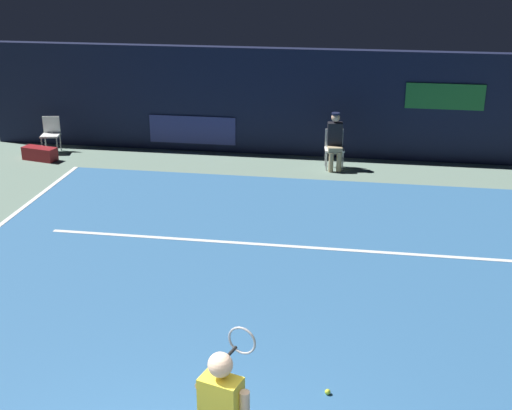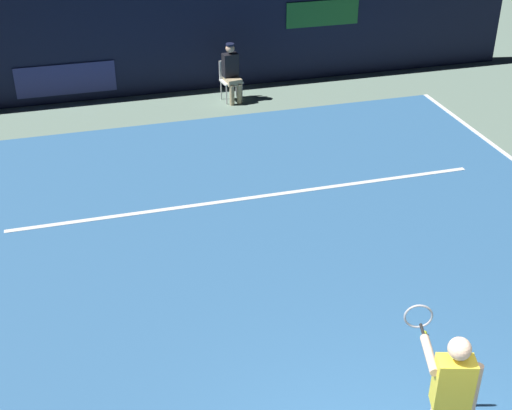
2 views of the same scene
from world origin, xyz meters
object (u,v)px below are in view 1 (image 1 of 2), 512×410
(equipment_bag, at_px, (40,154))
(courtside_chair_near, at_px, (51,132))
(line_judge_on_chair, at_px, (335,140))
(tennis_ball, at_px, (328,392))

(equipment_bag, bearing_deg, courtside_chair_near, 103.22)
(line_judge_on_chair, relative_size, equipment_bag, 1.57)
(line_judge_on_chair, xyz_separation_m, equipment_bag, (-7.08, -0.45, -0.53))
(line_judge_on_chair, relative_size, tennis_ball, 19.41)
(courtside_chair_near, bearing_deg, equipment_bag, -89.29)
(line_judge_on_chair, height_order, courtside_chair_near, line_judge_on_chair)
(courtside_chair_near, height_order, tennis_ball, courtside_chair_near)
(courtside_chair_near, relative_size, equipment_bag, 1.05)
(courtside_chair_near, relative_size, tennis_ball, 12.94)
(line_judge_on_chair, distance_m, equipment_bag, 7.11)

